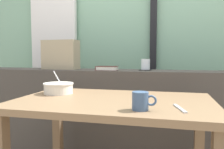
{
  "coord_description": "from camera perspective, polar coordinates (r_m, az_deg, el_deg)",
  "views": [
    {
      "loc": [
        0.36,
        -1.37,
        0.96
      ],
      "look_at": [
        -0.05,
        0.32,
        0.81
      ],
      "focal_mm": 37.02,
      "sensor_mm": 36.0,
      "label": 1
    }
  ],
  "objects": [
    {
      "name": "breakfast_table",
      "position": [
        1.35,
        0.35,
        -10.71
      ],
      "size": [
        1.12,
        0.71,
        0.71
      ],
      "color": "brown",
      "rests_on": "ground"
    },
    {
      "name": "dark_console_ledge",
      "position": [
        2.02,
        3.0,
        -10.75
      ],
      "size": [
        2.8,
        0.32,
        0.83
      ],
      "primitive_type": "cube",
      "color": "#423D38",
      "rests_on": "ground"
    },
    {
      "name": "ceramic_mug",
      "position": [
        1.07,
        7.12,
        -6.49
      ],
      "size": [
        0.11,
        0.08,
        0.08
      ],
      "color": "#3D567A",
      "rests_on": "breakfast_table"
    },
    {
      "name": "soup_bowl",
      "position": [
        1.56,
        -13.08,
        -3.32
      ],
      "size": [
        0.2,
        0.2,
        0.15
      ],
      "color": "silver",
      "rests_on": "breakfast_table"
    },
    {
      "name": "throw_pillow",
      "position": [
        2.14,
        -12.55,
        4.79
      ],
      "size": [
        0.33,
        0.16,
        0.26
      ],
      "primitive_type": "cube",
      "rotation": [
        0.0,
        0.0,
        -0.05
      ],
      "color": "tan",
      "rests_on": "dark_console_ledge"
    },
    {
      "name": "closed_book",
      "position": [
        1.94,
        -1.25,
        1.56
      ],
      "size": [
        0.18,
        0.14,
        0.03
      ],
      "color": "#47231E",
      "rests_on": "dark_console_ledge"
    },
    {
      "name": "juice_glass",
      "position": [
        1.95,
        8.28,
        2.39
      ],
      "size": [
        0.07,
        0.07,
        0.09
      ],
      "color": "white",
      "rests_on": "coaster_square"
    },
    {
      "name": "curtain_left_panel",
      "position": [
        2.87,
        -14.19,
        10.5
      ],
      "size": [
        0.56,
        0.06,
        2.5
      ],
      "primitive_type": "cube",
      "color": "white",
      "rests_on": "ground"
    },
    {
      "name": "window_divider_post",
      "position": [
        2.58,
        10.2,
        12.33
      ],
      "size": [
        0.07,
        0.05,
        2.6
      ],
      "primitive_type": "cube",
      "color": "black",
      "rests_on": "ground"
    },
    {
      "name": "coaster_square",
      "position": [
        1.96,
        8.26,
        1.13
      ],
      "size": [
        0.1,
        0.1,
        0.0
      ],
      "primitive_type": "cube",
      "color": "black",
      "rests_on": "dark_console_ledge"
    },
    {
      "name": "fork_utensil",
      "position": [
        1.14,
        16.39,
        -8.0
      ],
      "size": [
        0.06,
        0.17,
        0.01
      ],
      "primitive_type": "cube",
      "rotation": [
        0.0,
        0.0,
        0.25
      ],
      "color": "silver",
      "rests_on": "breakfast_table"
    },
    {
      "name": "outdoor_backdrop",
      "position": [
        2.68,
        6.0,
        14.24
      ],
      "size": [
        4.8,
        0.08,
        2.8
      ],
      "primitive_type": "cube",
      "color": "#84B293",
      "rests_on": "ground"
    }
  ]
}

